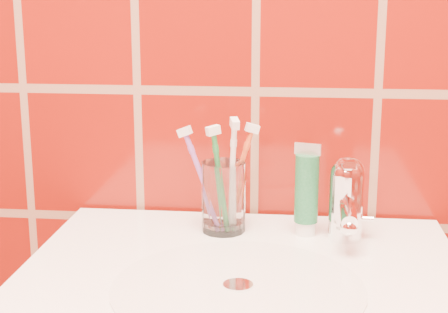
# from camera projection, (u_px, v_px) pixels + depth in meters

# --- Properties ---
(glass_tumbler) EXTENTS (0.07, 0.07, 0.10)m
(glass_tumbler) POSITION_uv_depth(u_px,v_px,m) (223.00, 197.00, 0.99)
(glass_tumbler) COLOR white
(glass_tumbler) RESTS_ON pedestal_sink
(toothpaste_tube) EXTENTS (0.04, 0.03, 0.13)m
(toothpaste_tube) POSITION_uv_depth(u_px,v_px,m) (306.00, 192.00, 0.97)
(toothpaste_tube) COLOR white
(toothpaste_tube) RESTS_ON pedestal_sink
(faucet) EXTENTS (0.05, 0.11, 0.12)m
(faucet) POSITION_uv_depth(u_px,v_px,m) (346.00, 196.00, 0.95)
(faucet) COLOR white
(faucet) RESTS_ON pedestal_sink
(toothbrush_0) EXTENTS (0.06, 0.11, 0.19)m
(toothbrush_0) POSITION_uv_depth(u_px,v_px,m) (232.00, 177.00, 0.96)
(toothbrush_0) COLOR white
(toothbrush_0) RESTS_ON glass_tumbler
(toothbrush_1) EXTENTS (0.10, 0.09, 0.17)m
(toothbrush_1) POSITION_uv_depth(u_px,v_px,m) (237.00, 177.00, 0.99)
(toothbrush_1) COLOR #D55425
(toothbrush_1) RESTS_ON glass_tumbler
(toothbrush_2) EXTENTS (0.07, 0.07, 0.17)m
(toothbrush_2) POSITION_uv_depth(u_px,v_px,m) (220.00, 181.00, 0.97)
(toothbrush_2) COLOR #1F7735
(toothbrush_2) RESTS_ON glass_tumbler
(toothbrush_3) EXTENTS (0.11, 0.10, 0.16)m
(toothbrush_3) POSITION_uv_depth(u_px,v_px,m) (203.00, 180.00, 0.98)
(toothbrush_3) COLOR #8B4DA6
(toothbrush_3) RESTS_ON glass_tumbler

